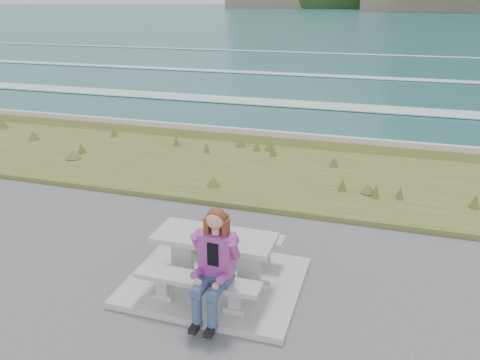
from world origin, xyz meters
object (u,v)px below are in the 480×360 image
(picnic_table, at_px, (215,245))
(bench_landward, at_px, (197,284))
(bench_seaward, at_px, (230,238))
(seated_woman, at_px, (213,280))

(picnic_table, bearing_deg, bench_landward, -90.00)
(bench_landward, bearing_deg, bench_seaward, 90.00)
(bench_landward, bearing_deg, picnic_table, 90.00)
(picnic_table, relative_size, bench_landward, 1.00)
(bench_landward, relative_size, seated_woman, 1.18)
(bench_landward, height_order, bench_seaward, same)
(bench_landward, distance_m, seated_woman, 0.38)
(bench_seaward, bearing_deg, picnic_table, -90.00)
(bench_seaward, xyz_separation_m, seated_woman, (0.28, -1.54, 0.21))
(picnic_table, distance_m, bench_seaward, 0.74)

